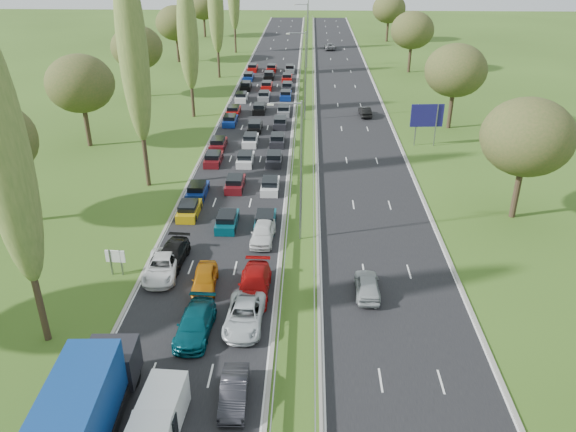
{
  "coord_description": "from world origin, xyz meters",
  "views": [
    {
      "loc": [
        5.04,
        0.8,
        23.22
      ],
      "look_at": [
        3.39,
        44.31,
        1.5
      ],
      "focal_mm": 35.0,
      "sensor_mm": 36.0,
      "label": 1
    }
  ],
  "objects_px": {
    "blue_lorry": "(85,409)",
    "direction_sign": "(427,117)",
    "white_van_rear": "(159,415)",
    "near_car_2": "(162,267)",
    "info_sign": "(116,259)",
    "near_car_3": "(171,255)"
  },
  "relations": [
    {
      "from": "near_car_2",
      "to": "near_car_3",
      "type": "height_order",
      "value": "near_car_3"
    },
    {
      "from": "near_car_2",
      "to": "info_sign",
      "type": "relative_size",
      "value": 2.5
    },
    {
      "from": "blue_lorry",
      "to": "direction_sign",
      "type": "relative_size",
      "value": 1.93
    },
    {
      "from": "near_car_2",
      "to": "blue_lorry",
      "type": "height_order",
      "value": "blue_lorry"
    },
    {
      "from": "near_car_3",
      "to": "info_sign",
      "type": "distance_m",
      "value": 4.24
    },
    {
      "from": "near_car_3",
      "to": "info_sign",
      "type": "bearing_deg",
      "value": -151.77
    },
    {
      "from": "near_car_3",
      "to": "white_van_rear",
      "type": "height_order",
      "value": "white_van_rear"
    },
    {
      "from": "near_car_2",
      "to": "direction_sign",
      "type": "bearing_deg",
      "value": 46.83
    },
    {
      "from": "near_car_2",
      "to": "white_van_rear",
      "type": "xyz_separation_m",
      "value": [
        3.51,
        -14.97,
        0.32
      ]
    },
    {
      "from": "info_sign",
      "to": "blue_lorry",
      "type": "bearing_deg",
      "value": -77.29
    },
    {
      "from": "near_car_3",
      "to": "white_van_rear",
      "type": "bearing_deg",
      "value": -75.3
    },
    {
      "from": "blue_lorry",
      "to": "white_van_rear",
      "type": "distance_m",
      "value": 3.7
    },
    {
      "from": "white_van_rear",
      "to": "direction_sign",
      "type": "relative_size",
      "value": 0.99
    },
    {
      "from": "near_car_2",
      "to": "blue_lorry",
      "type": "xyz_separation_m",
      "value": [
        0.07,
        -15.74,
        1.43
      ]
    },
    {
      "from": "direction_sign",
      "to": "near_car_2",
      "type": "bearing_deg",
      "value": -129.41
    },
    {
      "from": "near_car_2",
      "to": "near_car_3",
      "type": "xyz_separation_m",
      "value": [
        0.35,
        1.71,
        0.01
      ]
    },
    {
      "from": "white_van_rear",
      "to": "direction_sign",
      "type": "bearing_deg",
      "value": 67.51
    },
    {
      "from": "near_car_3",
      "to": "white_van_rear",
      "type": "xyz_separation_m",
      "value": [
        3.16,
        -16.68,
        0.3
      ]
    },
    {
      "from": "near_car_3",
      "to": "blue_lorry",
      "type": "height_order",
      "value": "blue_lorry"
    },
    {
      "from": "info_sign",
      "to": "near_car_3",
      "type": "bearing_deg",
      "value": 24.24
    },
    {
      "from": "near_car_3",
      "to": "direction_sign",
      "type": "xyz_separation_m",
      "value": [
        24.97,
        29.11,
        2.81
      ]
    },
    {
      "from": "white_van_rear",
      "to": "blue_lorry",
      "type": "bearing_deg",
      "value": -164.47
    }
  ]
}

